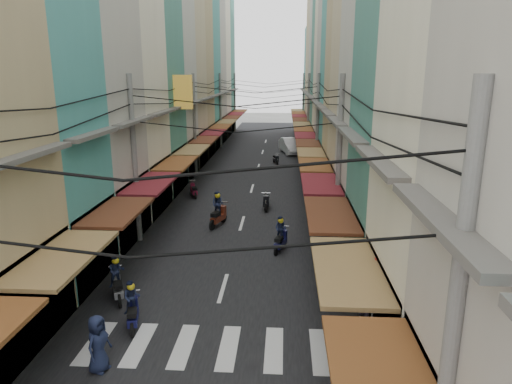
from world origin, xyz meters
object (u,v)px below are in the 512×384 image
at_px(market_umbrella, 418,243).
at_px(traffic_sign, 374,285).
at_px(white_car, 291,153).
at_px(bicycle, 380,246).

xyz_separation_m(market_umbrella, traffic_sign, (-2.22, -3.48, -0.02)).
xyz_separation_m(white_car, bicycle, (4.06, -26.53, 0.00)).
height_order(bicycle, market_umbrella, market_umbrella).
height_order(market_umbrella, traffic_sign, traffic_sign).
bearing_deg(market_umbrella, bicycle, 91.39).
distance_m(bicycle, traffic_sign, 9.43).
bearing_deg(bicycle, white_car, -11.55).
bearing_deg(bicycle, traffic_sign, 146.55).
bearing_deg(market_umbrella, traffic_sign, -122.59).
xyz_separation_m(bicycle, market_umbrella, (0.13, -5.44, 2.28)).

